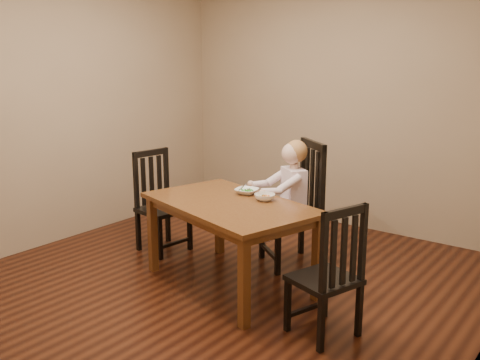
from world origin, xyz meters
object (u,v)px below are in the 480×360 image
Objects in this scene: toddler at (291,190)px; bowl_peas at (247,191)px; dining_table at (230,212)px; bowl_veg at (265,197)px; chair_child at (297,206)px; chair_left at (160,203)px; chair_right at (329,275)px.

toddler reaches higher than bowl_peas.
bowl_veg is at bearing 47.01° from dining_table.
chair_child is 6.64× the size of bowl_veg.
dining_table is 9.38× the size of bowl_veg.
chair_left is 1.62× the size of toddler.
bowl_peas is at bearing 99.68° from chair_left.
chair_right is (2.10, -0.51, -0.02)m from chair_left.
bowl_peas is (-1.09, 0.56, 0.28)m from chair_right.
dining_table is 1.41× the size of chair_child.
chair_child reaches higher than bowl_peas.
dining_table is 1.10m from chair_right.
chair_child is at bearing 118.48° from chair_left.
toddler is 3.16× the size of bowl_peas.
bowl_peas is at bearing 162.33° from bowl_veg.
chair_child is at bearing 90.52° from bowl_veg.
chair_child is 0.16m from toddler.
toddler is at bearing 76.85° from dining_table.
chair_left is 1.04× the size of chair_right.
chair_right is at bearing 169.27° from toddler.
toddler is (-0.03, -0.05, 0.15)m from chair_child.
chair_left is 1.28m from bowl_veg.
bowl_peas is at bearing 99.20° from toddler.
toddler is (-0.89, 0.95, 0.24)m from chair_right.
chair_child is 1.20× the size of chair_right.
chair_child is 1.88× the size of toddler.
chair_left reaches higher than bowl_veg.
chair_child is 0.54m from bowl_peas.
chair_child is 1.34m from chair_left.
chair_child reaches higher than dining_table.
chair_right is 5.53× the size of bowl_veg.
bowl_peas is at bearing 98.04° from dining_table.
chair_child reaches higher than toddler.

